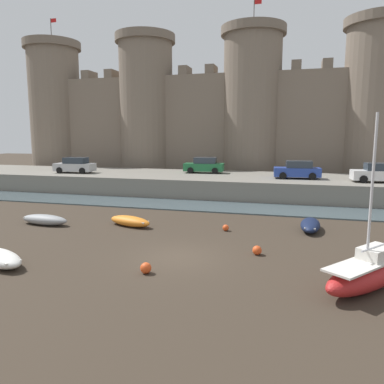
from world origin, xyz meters
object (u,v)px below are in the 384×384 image
Objects in this scene: rowboat_foreground_left at (130,221)px; rowboat_foreground_centre at (45,219)px; mooring_buoy_mid_mud at (257,250)px; rowboat_midflat_left at (310,225)px; car_quay_centre_west at (378,173)px; mooring_buoy_off_centre at (146,268)px; car_quay_centre_east at (297,170)px; car_quay_west at (75,165)px; car_quay_east at (204,165)px; sailboat_midflat_centre at (370,272)px; mooring_buoy_near_channel at (226,228)px.

rowboat_foreground_left is 0.96× the size of rowboat_foreground_centre.
mooring_buoy_mid_mud is (13.81, -2.55, -0.12)m from rowboat_foreground_centre.
rowboat_foreground_left is 11.15m from rowboat_midflat_left.
rowboat_midflat_left is (11.00, 1.87, 0.02)m from rowboat_foreground_left.
rowboat_foreground_centre is at bearing -147.63° from car_quay_centre_west.
car_quay_centre_east is (6.14, 21.30, 2.32)m from mooring_buoy_off_centre.
car_quay_east is at bearing 15.09° from car_quay_west.
rowboat_foreground_centre is 15.89m from car_quay_west.
mooring_buoy_off_centre is at bearing -51.54° from car_quay_west.
car_quay_east is (-7.47, 20.30, 2.33)m from mooring_buoy_mid_mud.
car_quay_centre_east is (10.23, 13.93, 2.21)m from rowboat_foreground_left.
car_quay_east reaches higher than rowboat_foreground_centre.
car_quay_west is (-13.05, -3.52, 0.00)m from car_quay_east.
rowboat_foreground_left is 7.22× the size of mooring_buoy_mid_mud.
car_quay_centre_west is (22.21, 14.08, 2.20)m from rowboat_foreground_centre.
sailboat_midflat_centre is 8.78m from mooring_buoy_off_centre.
sailboat_midflat_centre is 20.72m from car_quay_centre_east.
sailboat_midflat_centre is at bearing -38.17° from car_quay_west.
mooring_buoy_off_centre is at bearing -138.96° from mooring_buoy_mid_mud.
mooring_buoy_near_channel is 0.85× the size of mooring_buoy_mid_mud.
mooring_buoy_off_centre is 22.29m from car_quay_centre_east.
rowboat_foreground_centre is 11.64m from mooring_buoy_near_channel.
rowboat_foreground_left is at bearing -92.98° from car_quay_east.
rowboat_midflat_left is 11.53m from mooring_buoy_off_centre.
mooring_buoy_mid_mud is at bearing -60.94° from mooring_buoy_near_channel.
rowboat_midflat_left is 12.29m from car_quay_centre_east.
mooring_buoy_near_channel is 0.09× the size of car_quay_east.
mooring_buoy_off_centre is 0.11× the size of car_quay_east.
rowboat_foreground_centre is 7.22× the size of mooring_buoy_off_centre.
car_quay_west is (-12.18, 13.12, 2.21)m from rowboat_foreground_left.
car_quay_centre_east is at bearing 73.91° from mooring_buoy_off_centre.
sailboat_midflat_centre is at bearing -77.79° from rowboat_midflat_left.
car_quay_east is (-11.95, 23.17, 1.90)m from sailboat_midflat_centre.
mooring_buoy_off_centre is (-6.91, -9.23, -0.12)m from rowboat_midflat_left.
car_quay_west is at bearing 154.10° from rowboat_midflat_left.
car_quay_centre_west is 6.59m from car_quay_centre_east.
rowboat_foreground_centre is 1.06× the size of rowboat_midflat_left.
rowboat_midflat_left is 0.76× the size of car_quay_west.
sailboat_midflat_centre is at bearing -82.79° from car_quay_centre_east.
mooring_buoy_near_channel is 16.64m from car_quay_centre_west.
rowboat_midflat_left is 18.05m from car_quay_east.
car_quay_east is at bearing 166.98° from car_quay_centre_west.
rowboat_midflat_left reaches higher than rowboat_foreground_centre.
car_quay_east is at bearing 107.79° from mooring_buoy_near_channel.
rowboat_foreground_centre is at bearing -64.74° from car_quay_west.
rowboat_foreground_centre is 26.39m from car_quay_centre_west.
car_quay_west is at bearing 179.70° from car_quay_centre_west.
car_quay_east is at bearing 70.36° from rowboat_foreground_centre.
car_quay_centre_east is (9.36, -2.71, 0.00)m from car_quay_east.
rowboat_midflat_left is at bearing -25.90° from car_quay_west.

